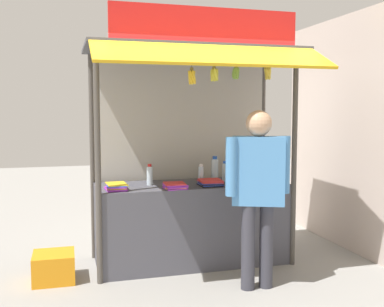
{
  "coord_description": "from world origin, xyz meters",
  "views": [
    {
      "loc": [
        -1.42,
        -5.08,
        1.77
      ],
      "look_at": [
        0.0,
        0.0,
        1.27
      ],
      "focal_mm": 43.35,
      "sensor_mm": 36.0,
      "label": 1
    }
  ],
  "objects_px": {
    "water_bottle_front_left": "(261,170)",
    "water_bottle_front_right": "(150,175)",
    "water_bottle_rear_center": "(215,169)",
    "banana_bunch_rightmost": "(268,73)",
    "banana_bunch_inner_left": "(236,73)",
    "magazine_stack_center": "(175,186)",
    "water_bottle_mid_right": "(238,169)",
    "magazine_stack_back_left": "(210,183)",
    "banana_bunch_inner_right": "(214,75)",
    "vendor_person": "(258,182)",
    "magazine_stack_right": "(116,187)",
    "magazine_stack_far_right": "(275,179)",
    "plastic_crate": "(54,267)",
    "water_bottle_left": "(201,174)",
    "banana_bunch_leftmost": "(192,77)",
    "water_bottle_mid_left": "(225,172)"
  },
  "relations": [
    {
      "from": "water_bottle_front_right",
      "to": "plastic_crate",
      "type": "relative_size",
      "value": 0.57
    },
    {
      "from": "magazine_stack_back_left",
      "to": "banana_bunch_rightmost",
      "type": "height_order",
      "value": "banana_bunch_rightmost"
    },
    {
      "from": "water_bottle_left",
      "to": "banana_bunch_rightmost",
      "type": "relative_size",
      "value": 0.97
    },
    {
      "from": "banana_bunch_inner_left",
      "to": "banana_bunch_inner_right",
      "type": "relative_size",
      "value": 0.89
    },
    {
      "from": "water_bottle_rear_center",
      "to": "banana_bunch_rightmost",
      "type": "xyz_separation_m",
      "value": [
        0.38,
        -0.64,
        1.1
      ]
    },
    {
      "from": "water_bottle_rear_center",
      "to": "banana_bunch_rightmost",
      "type": "height_order",
      "value": "banana_bunch_rightmost"
    },
    {
      "from": "magazine_stack_center",
      "to": "magazine_stack_right",
      "type": "xyz_separation_m",
      "value": [
        -0.62,
        0.09,
        0.0
      ]
    },
    {
      "from": "water_bottle_front_right",
      "to": "water_bottle_mid_left",
      "type": "bearing_deg",
      "value": 2.63
    },
    {
      "from": "water_bottle_rear_center",
      "to": "magazine_stack_right",
      "type": "xyz_separation_m",
      "value": [
        -1.21,
        -0.33,
        -0.1
      ]
    },
    {
      "from": "water_bottle_rear_center",
      "to": "magazine_stack_far_right",
      "type": "bearing_deg",
      "value": -31.06
    },
    {
      "from": "water_bottle_front_left",
      "to": "magazine_stack_center",
      "type": "bearing_deg",
      "value": -163.71
    },
    {
      "from": "water_bottle_mid_left",
      "to": "magazine_stack_center",
      "type": "height_order",
      "value": "water_bottle_mid_left"
    },
    {
      "from": "water_bottle_rear_center",
      "to": "magazine_stack_back_left",
      "type": "bearing_deg",
      "value": -116.16
    },
    {
      "from": "magazine_stack_center",
      "to": "plastic_crate",
      "type": "xyz_separation_m",
      "value": [
        -1.28,
        0.08,
        -0.81
      ]
    },
    {
      "from": "magazine_stack_far_right",
      "to": "banana_bunch_inner_left",
      "type": "bearing_deg",
      "value": -155.85
    },
    {
      "from": "water_bottle_left",
      "to": "water_bottle_front_right",
      "type": "xyz_separation_m",
      "value": [
        -0.6,
        0.03,
        0.01
      ]
    },
    {
      "from": "banana_bunch_inner_right",
      "to": "plastic_crate",
      "type": "relative_size",
      "value": 0.61
    },
    {
      "from": "magazine_stack_right",
      "to": "water_bottle_front_left",
      "type": "bearing_deg",
      "value": 7.88
    },
    {
      "from": "magazine_stack_back_left",
      "to": "banana_bunch_inner_left",
      "type": "height_order",
      "value": "banana_bunch_inner_left"
    },
    {
      "from": "water_bottle_mid_right",
      "to": "magazine_stack_back_left",
      "type": "bearing_deg",
      "value": -147.55
    },
    {
      "from": "magazine_stack_center",
      "to": "banana_bunch_inner_right",
      "type": "distance_m",
      "value": 1.25
    },
    {
      "from": "water_bottle_front_right",
      "to": "water_bottle_rear_center",
      "type": "relative_size",
      "value": 0.81
    },
    {
      "from": "water_bottle_front_left",
      "to": "magazine_stack_right",
      "type": "distance_m",
      "value": 1.79
    },
    {
      "from": "magazine_stack_right",
      "to": "magazine_stack_far_right",
      "type": "relative_size",
      "value": 1.01
    },
    {
      "from": "banana_bunch_inner_left",
      "to": "vendor_person",
      "type": "distance_m",
      "value": 1.19
    },
    {
      "from": "water_bottle_front_left",
      "to": "magazine_stack_far_right",
      "type": "relative_size",
      "value": 0.76
    },
    {
      "from": "water_bottle_left",
      "to": "magazine_stack_right",
      "type": "relative_size",
      "value": 0.68
    },
    {
      "from": "water_bottle_left",
      "to": "magazine_stack_center",
      "type": "distance_m",
      "value": 0.48
    },
    {
      "from": "magazine_stack_center",
      "to": "water_bottle_mid_right",
      "type": "bearing_deg",
      "value": 22.81
    },
    {
      "from": "magazine_stack_center",
      "to": "banana_bunch_inner_left",
      "type": "bearing_deg",
      "value": -19.4
    },
    {
      "from": "banana_bunch_rightmost",
      "to": "banana_bunch_inner_left",
      "type": "relative_size",
      "value": 1.0
    },
    {
      "from": "banana_bunch_rightmost",
      "to": "water_bottle_front_right",
      "type": "bearing_deg",
      "value": 155.81
    },
    {
      "from": "water_bottle_front_right",
      "to": "banana_bunch_leftmost",
      "type": "relative_size",
      "value": 0.82
    },
    {
      "from": "banana_bunch_rightmost",
      "to": "magazine_stack_back_left",
      "type": "bearing_deg",
      "value": 150.8
    },
    {
      "from": "water_bottle_rear_center",
      "to": "water_bottle_mid_right",
      "type": "bearing_deg",
      "value": -10.09
    },
    {
      "from": "magazine_stack_right",
      "to": "vendor_person",
      "type": "height_order",
      "value": "vendor_person"
    },
    {
      "from": "magazine_stack_right",
      "to": "magazine_stack_far_right",
      "type": "xyz_separation_m",
      "value": [
        1.82,
        -0.04,
        0.02
      ]
    },
    {
      "from": "magazine_stack_center",
      "to": "banana_bunch_leftmost",
      "type": "height_order",
      "value": "banana_bunch_leftmost"
    },
    {
      "from": "magazine_stack_far_right",
      "to": "banana_bunch_inner_left",
      "type": "relative_size",
      "value": 1.41
    },
    {
      "from": "water_bottle_mid_right",
      "to": "water_bottle_front_left",
      "type": "bearing_deg",
      "value": -6.56
    },
    {
      "from": "magazine_stack_back_left",
      "to": "vendor_person",
      "type": "height_order",
      "value": "vendor_person"
    },
    {
      "from": "water_bottle_front_left",
      "to": "water_bottle_front_right",
      "type": "bearing_deg",
      "value": -179.12
    },
    {
      "from": "water_bottle_mid_right",
      "to": "water_bottle_rear_center",
      "type": "bearing_deg",
      "value": 169.91
    },
    {
      "from": "water_bottle_left",
      "to": "banana_bunch_rightmost",
      "type": "bearing_deg",
      "value": -40.2
    },
    {
      "from": "banana_bunch_inner_right",
      "to": "vendor_person",
      "type": "bearing_deg",
      "value": -55.75
    },
    {
      "from": "water_bottle_mid_right",
      "to": "banana_bunch_inner_right",
      "type": "distance_m",
      "value": 1.32
    },
    {
      "from": "banana_bunch_rightmost",
      "to": "banana_bunch_inner_left",
      "type": "height_order",
      "value": "same"
    },
    {
      "from": "magazine_stack_right",
      "to": "magazine_stack_far_right",
      "type": "distance_m",
      "value": 1.82
    },
    {
      "from": "magazine_stack_back_left",
      "to": "banana_bunch_rightmost",
      "type": "relative_size",
      "value": 1.21
    },
    {
      "from": "water_bottle_rear_center",
      "to": "banana_bunch_leftmost",
      "type": "distance_m",
      "value": 1.31
    }
  ]
}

